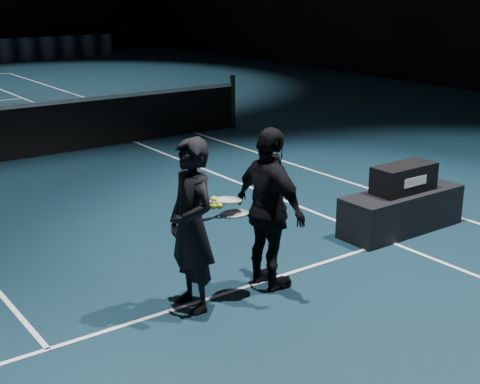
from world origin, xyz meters
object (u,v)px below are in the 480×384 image
at_px(racket_bag, 404,178).
at_px(player_bench, 401,211).
at_px(racket_lower, 234,214).
at_px(racket_upper, 227,200).
at_px(player_b, 270,210).
at_px(player_a, 192,226).
at_px(tennis_balls, 216,204).

bearing_deg(racket_bag, player_bench, 0.00).
relative_size(racket_bag, racket_lower, 1.22).
distance_m(racket_lower, racket_upper, 0.15).
bearing_deg(player_b, player_bench, -84.05).
bearing_deg(racket_lower, player_a, -180.00).
xyz_separation_m(player_a, tennis_balls, (0.25, -0.01, 0.16)).
distance_m(player_a, racket_lower, 0.45).
bearing_deg(player_a, racket_lower, 86.81).
distance_m(player_bench, tennis_balls, 2.98).
bearing_deg(player_bench, player_b, -172.40).
xyz_separation_m(racket_lower, racket_upper, (-0.05, 0.04, 0.13)).
bearing_deg(player_bench, racket_bag, 0.00).
height_order(racket_lower, tennis_balls, tennis_balls).
relative_size(racket_upper, tennis_balls, 5.67).
xyz_separation_m(racket_lower, tennis_balls, (-0.19, 0.02, 0.13)).
height_order(player_b, racket_lower, player_b).
height_order(player_a, racket_upper, player_a).
bearing_deg(player_b, tennis_balls, 83.55).
bearing_deg(tennis_balls, player_a, 176.89).
height_order(racket_bag, tennis_balls, tennis_balls).
bearing_deg(racket_upper, racket_bag, 5.16).
bearing_deg(racket_bag, racket_upper, -175.16).
distance_m(racket_upper, tennis_balls, 0.15).
height_order(player_a, racket_lower, player_a).
relative_size(player_b, racket_upper, 2.36).
distance_m(racket_bag, player_b, 2.31).
height_order(player_b, tennis_balls, player_b).
relative_size(racket_lower, racket_upper, 1.00).
bearing_deg(racket_bag, racket_lower, -174.15).
xyz_separation_m(player_bench, player_a, (-3.14, -0.25, 0.56)).
bearing_deg(player_b, racket_upper, 78.96).
xyz_separation_m(player_a, racket_upper, (0.40, 0.01, 0.16)).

